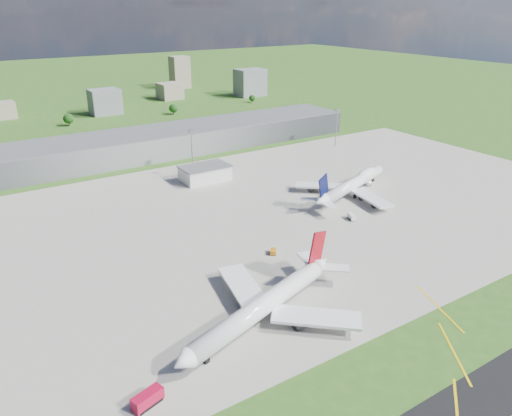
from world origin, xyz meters
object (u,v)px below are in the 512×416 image
airliner_red_twin (266,304)px  fire_truck (148,399)px  airliner_blue_quad (353,184)px  van_white_near (351,217)px  van_white_far (369,184)px  tug_yellow (273,252)px

airliner_red_twin → fire_truck: size_ratio=8.20×
airliner_red_twin → airliner_blue_quad: (101.37, 68.41, -0.22)m
fire_truck → van_white_near: fire_truck is taller
fire_truck → van_white_near: bearing=8.7°
van_white_far → airliner_red_twin: bearing=179.6°
airliner_blue_quad → tug_yellow: airliner_blue_quad is taller
airliner_red_twin → tug_yellow: size_ratio=16.40×
airliner_red_twin → fire_truck: airliner_red_twin is taller
airliner_blue_quad → tug_yellow: bearing=-175.0°
tug_yellow → van_white_far: (90.11, 37.53, 0.13)m
fire_truck → van_white_far: size_ratio=1.97×
airliner_blue_quad → fire_truck: (-146.44, -82.71, -3.38)m
van_white_far → tug_yellow: bearing=170.5°
tug_yellow → van_white_near: size_ratio=0.79×
fire_truck → van_white_far: 184.10m
tug_yellow → van_white_far: size_ratio=0.99×
fire_truck → tug_yellow: fire_truck is taller
van_white_far → van_white_near: bearing=-176.2°
tug_yellow → van_white_near: (49.88, 8.35, 0.33)m
airliner_blue_quad → tug_yellow: 81.49m
airliner_blue_quad → van_white_near: bearing=-153.4°
fire_truck → van_white_far: (162.35, 86.80, -0.72)m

